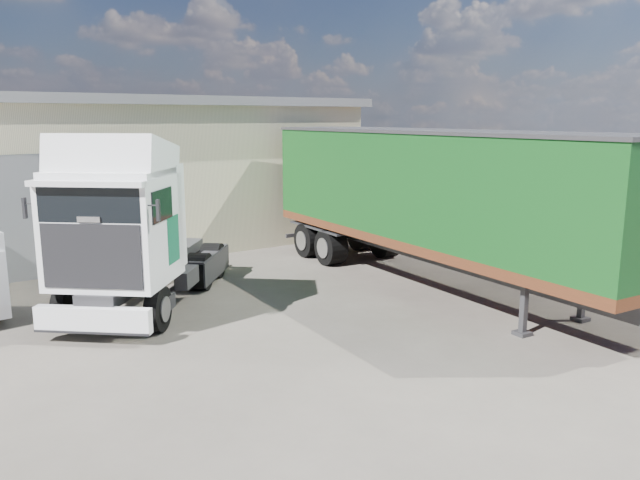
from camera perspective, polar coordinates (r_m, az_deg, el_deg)
ground at (r=11.91m, az=-0.74°, el=-11.63°), size 120.00×120.00×0.00m
brick_boundary_wall at (r=23.46m, az=14.58°, el=2.56°), size 0.35×26.00×2.50m
tractor_unit at (r=15.23m, az=-16.97°, el=0.04°), size 5.92×6.33×4.29m
box_trailer at (r=17.26m, az=10.24°, el=4.33°), size 3.65×13.05×4.29m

